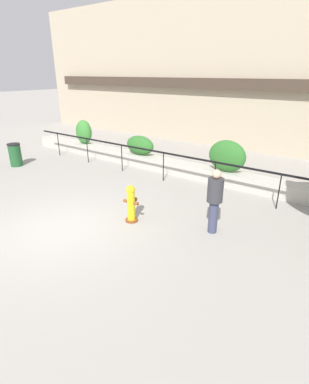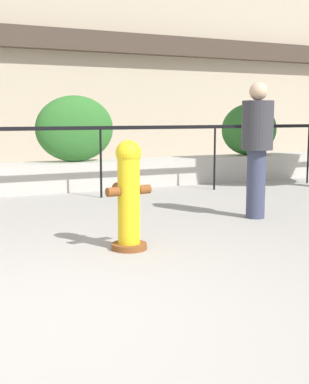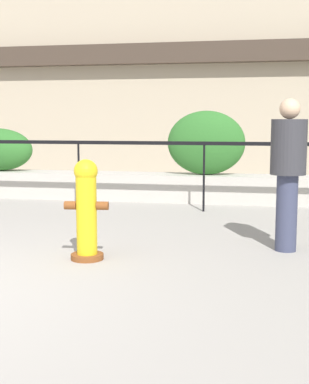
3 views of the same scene
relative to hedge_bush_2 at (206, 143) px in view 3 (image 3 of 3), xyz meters
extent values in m
cube|color=tan|center=(-2.07, 6.00, 2.92)|extent=(30.00, 1.00, 8.00)
cube|color=#3F3328|center=(-2.07, 5.32, 2.28)|extent=(27.00, 0.36, 0.56)
cube|color=#B7B2A8|center=(-2.07, 0.00, -0.83)|extent=(18.00, 0.70, 0.50)
cube|color=black|center=(-2.07, -1.10, 0.04)|extent=(15.00, 0.05, 0.06)
cylinder|color=black|center=(-2.07, -1.10, -0.51)|extent=(0.04, 0.04, 1.15)
cylinder|color=black|center=(0.08, -1.10, -0.51)|extent=(0.04, 0.04, 1.15)
ellipsoid|color=#2D6B28|center=(0.00, 0.00, 0.00)|extent=(1.42, 0.60, 1.17)
cylinder|color=brown|center=(-0.85, -4.41, -1.05)|extent=(0.39, 0.39, 0.06)
cylinder|color=gold|center=(-0.85, -4.41, -0.60)|extent=(0.24, 0.24, 0.85)
sphere|color=gold|center=(-0.85, -4.41, -0.13)|extent=(0.25, 0.25, 0.25)
cylinder|color=brown|center=(-0.86, -4.23, -0.50)|extent=(0.13, 0.15, 0.11)
cylinder|color=brown|center=(-0.67, -4.39, -0.50)|extent=(0.14, 0.10, 0.09)
cylinder|color=brown|center=(-1.02, -4.43, -0.50)|extent=(0.14, 0.10, 0.09)
cylinder|color=#383D56|center=(1.27, -3.60, -0.64)|extent=(0.30, 0.30, 0.88)
cylinder|color=#333338|center=(1.27, -3.60, 0.11)|extent=(0.50, 0.50, 0.62)
sphere|color=#D6AD89|center=(1.27, -3.60, 0.53)|extent=(0.23, 0.23, 0.23)
camera|label=1|loc=(4.21, -10.12, 2.87)|focal=28.00mm
camera|label=2|loc=(-2.86, -9.17, 0.23)|focal=50.00mm
camera|label=3|loc=(0.94, -9.78, 0.40)|focal=50.00mm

